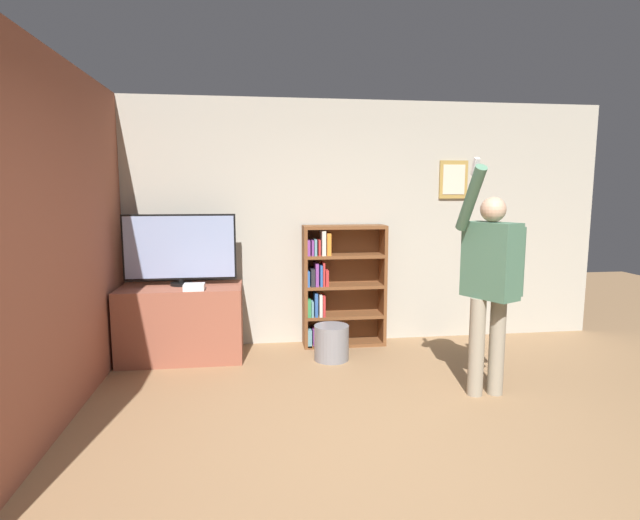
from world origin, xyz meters
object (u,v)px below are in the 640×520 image
Objects in this scene: television at (180,249)px; waste_bin at (332,343)px; bookshelf at (337,285)px; game_console at (194,287)px; person at (490,277)px.

television is 3.15× the size of waste_bin.
bookshelf is 0.72m from waste_bin.
game_console reaches higher than waste_bin.
game_console is at bearing 178.41° from waste_bin.
person is (2.51, -1.08, 0.23)m from game_console.
person is (1.02, -1.54, 0.33)m from bookshelf.
game_console is at bearing -60.07° from television.
person is at bearing -23.36° from game_console.
television is 1.72m from bookshelf.
waste_bin is (-0.14, -0.49, -0.50)m from bookshelf.
person is (2.67, -1.36, -0.12)m from television.
game_console is at bearing -140.37° from person.
bookshelf is 0.68× the size of person.
game_console is 0.10× the size of person.
television is 0.57× the size of person.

